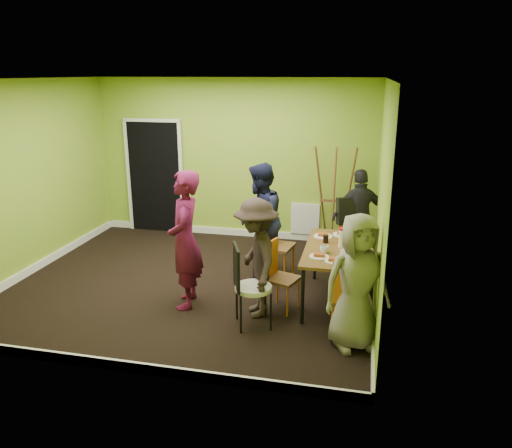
{
  "coord_description": "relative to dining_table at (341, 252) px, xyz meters",
  "views": [
    {
      "loc": [
        2.29,
        -6.2,
        2.88
      ],
      "look_at": [
        0.91,
        0.0,
        0.94
      ],
      "focal_mm": 35.0,
      "sensor_mm": 36.0,
      "label": 1
    }
  ],
  "objects": [
    {
      "name": "orange_bottle",
      "position": [
        -0.05,
        0.14,
        0.1
      ],
      "size": [
        0.04,
        0.04,
        0.09
      ],
      "primitive_type": "cylinder",
      "color": "orange",
      "rests_on": "dining_table"
    },
    {
      "name": "cup_a",
      "position": [
        -0.19,
        -0.23,
        0.1
      ],
      "size": [
        0.11,
        0.11,
        0.09
      ],
      "primitive_type": "imported",
      "color": "white",
      "rests_on": "dining_table"
    },
    {
      "name": "plate_near_left",
      "position": [
        -0.27,
        0.4,
        0.06
      ],
      "size": [
        0.25,
        0.25,
        0.01
      ],
      "primitive_type": "cylinder",
      "color": "white",
      "rests_on": "dining_table"
    },
    {
      "name": "chair_back_end",
      "position": [
        0.08,
        1.41,
        0.05
      ],
      "size": [
        0.59,
        0.63,
        1.06
      ],
      "rotation": [
        0.0,
        0.0,
        3.55
      ],
      "color": "orange",
      "rests_on": "ground"
    },
    {
      "name": "chair_left_near",
      "position": [
        -0.76,
        -0.34,
        -0.2
      ],
      "size": [
        0.46,
        0.46,
        0.88
      ],
      "rotation": [
        0.0,
        0.0,
        -1.89
      ],
      "color": "orange",
      "rests_on": "ground"
    },
    {
      "name": "person_front_end",
      "position": [
        0.23,
        -1.06,
        0.06
      ],
      "size": [
        0.87,
        0.74,
        1.51
      ],
      "primitive_type": "imported",
      "rotation": [
        0.0,
        0.0,
        0.43
      ],
      "color": "gray",
      "rests_on": "ground"
    },
    {
      "name": "room_walls",
      "position": [
        -2.07,
        0.21,
        0.29
      ],
      "size": [
        5.04,
        4.54,
        2.82
      ],
      "color": "#82B02D",
      "rests_on": "ground"
    },
    {
      "name": "cup_b",
      "position": [
        0.14,
        0.1,
        0.1
      ],
      "size": [
        0.1,
        0.1,
        0.09
      ],
      "primitive_type": "imported",
      "color": "white",
      "rests_on": "dining_table"
    },
    {
      "name": "person_standing",
      "position": [
        -1.9,
        -0.5,
        0.18
      ],
      "size": [
        0.56,
        0.72,
        1.75
      ],
      "primitive_type": "imported",
      "rotation": [
        0.0,
        0.0,
        -1.34
      ],
      "color": "#570E32",
      "rests_on": "ground"
    },
    {
      "name": "easel",
      "position": [
        -0.24,
        2.11,
        0.17
      ],
      "size": [
        0.7,
        0.66,
        1.75
      ],
      "color": "brown",
      "rests_on": "ground"
    },
    {
      "name": "glass_back",
      "position": [
        0.04,
        0.42,
        0.11
      ],
      "size": [
        0.06,
        0.06,
        0.1
      ],
      "primitive_type": "cylinder",
      "color": "black",
      "rests_on": "dining_table"
    },
    {
      "name": "dining_table",
      "position": [
        0.0,
        0.0,
        0.0
      ],
      "size": [
        0.9,
        1.5,
        0.75
      ],
      "color": "black",
      "rests_on": "ground"
    },
    {
      "name": "chair_left_far",
      "position": [
        -1.02,
        0.61,
        -0.1
      ],
      "size": [
        0.51,
        0.51,
        1.06
      ],
      "rotation": [
        0.0,
        0.0,
        -1.75
      ],
      "color": "orange",
      "rests_on": "ground"
    },
    {
      "name": "plate_far_front",
      "position": [
        -0.05,
        -0.51,
        0.06
      ],
      "size": [
        0.22,
        0.22,
        0.01
      ],
      "primitive_type": "cylinder",
      "color": "white",
      "rests_on": "dining_table"
    },
    {
      "name": "plate_far_back",
      "position": [
        -0.02,
        0.53,
        0.06
      ],
      "size": [
        0.25,
        0.25,
        0.01
      ],
      "primitive_type": "cylinder",
      "color": "white",
      "rests_on": "dining_table"
    },
    {
      "name": "plate_wall_front",
      "position": [
        0.3,
        -0.14,
        0.06
      ],
      "size": [
        0.26,
        0.26,
        0.01
      ],
      "primitive_type": "cylinder",
      "color": "white",
      "rests_on": "dining_table"
    },
    {
      "name": "glass_mid",
      "position": [
        -0.21,
        0.16,
        0.11
      ],
      "size": [
        0.07,
        0.07,
        0.1
      ],
      "primitive_type": "cylinder",
      "color": "black",
      "rests_on": "dining_table"
    },
    {
      "name": "plate_wall_back",
      "position": [
        0.2,
        0.18,
        0.06
      ],
      "size": [
        0.25,
        0.25,
        0.01
      ],
      "primitive_type": "cylinder",
      "color": "white",
      "rests_on": "dining_table"
    },
    {
      "name": "chair_front_end",
      "position": [
        0.15,
        -0.89,
        -0.17
      ],
      "size": [
        0.4,
        0.4,
        0.94
      ],
      "rotation": [
        0.0,
        0.0,
        -0.03
      ],
      "color": "orange",
      "rests_on": "ground"
    },
    {
      "name": "person_left_near",
      "position": [
        -0.98,
        -0.55,
        0.04
      ],
      "size": [
        0.89,
        1.09,
        1.47
      ],
      "primitive_type": "imported",
      "rotation": [
        0.0,
        0.0,
        -1.15
      ],
      "color": "black",
      "rests_on": "ground"
    },
    {
      "name": "thermos",
      "position": [
        -0.0,
        0.02,
        0.17
      ],
      "size": [
        0.08,
        0.08,
        0.23
      ],
      "primitive_type": "cylinder",
      "color": "white",
      "rests_on": "dining_table"
    },
    {
      "name": "ground",
      "position": [
        -2.05,
        0.16,
        -0.7
      ],
      "size": [
        5.0,
        5.0,
        0.0
      ],
      "primitive_type": "plane",
      "color": "black",
      "rests_on": "ground"
    },
    {
      "name": "person_left_far",
      "position": [
        -1.21,
        0.73,
        0.13
      ],
      "size": [
        0.64,
        0.82,
        1.66
      ],
      "primitive_type": "imported",
      "rotation": [
        0.0,
        0.0,
        -1.55
      ],
      "color": "#151836",
      "rests_on": "ground"
    },
    {
      "name": "plate_near_right",
      "position": [
        -0.24,
        -0.39,
        0.06
      ],
      "size": [
        0.23,
        0.23,
        0.01
      ],
      "primitive_type": "cylinder",
      "color": "white",
      "rests_on": "dining_table"
    },
    {
      "name": "person_back_end",
      "position": [
        0.19,
        1.56,
        0.04
      ],
      "size": [
        0.94,
        0.63,
        1.48
      ],
      "primitive_type": "imported",
      "rotation": [
        0.0,
        0.0,
        3.48
      ],
      "color": "#222227",
      "rests_on": "ground"
    },
    {
      "name": "blue_bottle",
      "position": [
        0.3,
        -0.39,
        0.15
      ],
      "size": [
        0.08,
        0.08,
        0.2
      ],
      "primitive_type": "cylinder",
      "color": "blue",
      "rests_on": "dining_table"
    },
    {
      "name": "chair_bentwood",
      "position": [
        -1.02,
        -0.87,
        -0.14
      ],
      "size": [
        0.51,
        0.5,
        1.0
      ],
      "rotation": [
        0.0,
        0.0,
        -1.18
      ],
      "color": "black",
      "rests_on": "ground"
    },
    {
      "name": "glass_front",
      "position": [
        0.11,
        -0.47,
        0.1
      ],
      "size": [
        0.07,
        0.07,
        0.09
      ],
      "primitive_type": "cylinder",
      "color": "black",
      "rests_on": "dining_table"
    }
  ]
}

